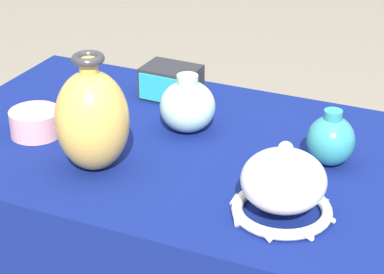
{
  "coord_description": "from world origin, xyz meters",
  "views": [
    {
      "loc": [
        0.6,
        -1.38,
        1.5
      ],
      "look_at": [
        0.05,
        -0.14,
        0.81
      ],
      "focal_mm": 70.0,
      "sensor_mm": 36.0,
      "label": 1
    }
  ],
  "objects_px": {
    "pot_squat_rose": "(35,123)",
    "jar_round_celadon": "(188,106)",
    "vase_tall_bulbous": "(92,119)",
    "jar_round_teal": "(331,140)",
    "mosaic_tile_box": "(171,82)",
    "vase_dome_bell": "(283,187)"
  },
  "relations": [
    {
      "from": "vase_dome_bell",
      "to": "jar_round_teal",
      "type": "distance_m",
      "value": 0.24
    },
    {
      "from": "mosaic_tile_box",
      "to": "jar_round_teal",
      "type": "bearing_deg",
      "value": -19.25
    },
    {
      "from": "pot_squat_rose",
      "to": "jar_round_celadon",
      "type": "distance_m",
      "value": 0.36
    },
    {
      "from": "jar_round_teal",
      "to": "pot_squat_rose",
      "type": "bearing_deg",
      "value": -167.89
    },
    {
      "from": "vase_tall_bulbous",
      "to": "mosaic_tile_box",
      "type": "height_order",
      "value": "vase_tall_bulbous"
    },
    {
      "from": "pot_squat_rose",
      "to": "jar_round_teal",
      "type": "xyz_separation_m",
      "value": [
        0.66,
        0.14,
        0.03
      ]
    },
    {
      "from": "mosaic_tile_box",
      "to": "vase_dome_bell",
      "type": "bearing_deg",
      "value": -41.85
    },
    {
      "from": "jar_round_celadon",
      "to": "jar_round_teal",
      "type": "height_order",
      "value": "jar_round_celadon"
    },
    {
      "from": "mosaic_tile_box",
      "to": "pot_squat_rose",
      "type": "bearing_deg",
      "value": -119.2
    },
    {
      "from": "vase_dome_bell",
      "to": "jar_round_celadon",
      "type": "relative_size",
      "value": 1.49
    },
    {
      "from": "vase_tall_bulbous",
      "to": "jar_round_celadon",
      "type": "relative_size",
      "value": 1.85
    },
    {
      "from": "jar_round_celadon",
      "to": "mosaic_tile_box",
      "type": "bearing_deg",
      "value": 127.15
    },
    {
      "from": "vase_tall_bulbous",
      "to": "jar_round_teal",
      "type": "relative_size",
      "value": 2.04
    },
    {
      "from": "jar_round_celadon",
      "to": "jar_round_teal",
      "type": "relative_size",
      "value": 1.1
    },
    {
      "from": "mosaic_tile_box",
      "to": "jar_round_teal",
      "type": "relative_size",
      "value": 1.15
    },
    {
      "from": "vase_tall_bulbous",
      "to": "jar_round_teal",
      "type": "height_order",
      "value": "vase_tall_bulbous"
    },
    {
      "from": "vase_dome_bell",
      "to": "pot_squat_rose",
      "type": "distance_m",
      "value": 0.64
    },
    {
      "from": "mosaic_tile_box",
      "to": "jar_round_celadon",
      "type": "height_order",
      "value": "jar_round_celadon"
    },
    {
      "from": "vase_dome_bell",
      "to": "pot_squat_rose",
      "type": "height_order",
      "value": "vase_dome_bell"
    },
    {
      "from": "vase_dome_bell",
      "to": "jar_round_celadon",
      "type": "bearing_deg",
      "value": 140.53
    },
    {
      "from": "vase_dome_bell",
      "to": "pot_squat_rose",
      "type": "xyz_separation_m",
      "value": [
        -0.63,
        0.1,
        -0.03
      ]
    },
    {
      "from": "mosaic_tile_box",
      "to": "pot_squat_rose",
      "type": "distance_m",
      "value": 0.38
    }
  ]
}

